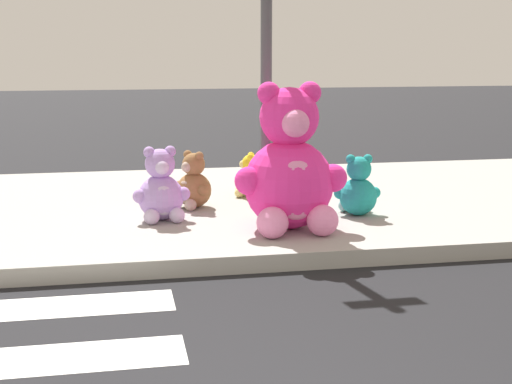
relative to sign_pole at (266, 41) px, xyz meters
name	(u,v)px	position (x,y,z in m)	size (l,w,h in m)	color
sidewalk	(160,210)	(-1.00, 0.80, -1.77)	(28.00, 4.40, 0.15)	#9E9B93
sign_pole	(266,41)	(0.00, 0.00, 0.00)	(0.56, 0.11, 3.20)	#4C4C51
plush_pink_large	(290,171)	(0.10, -0.59, -1.16)	(1.04, 0.90, 1.34)	#F22D93
plush_brown	(193,185)	(-0.67, 0.50, -1.46)	(0.43, 0.42, 0.59)	olive
plush_yellow	(249,179)	(0.01, 0.97, -1.50)	(0.34, 0.37, 0.49)	yellow
plush_tan	(291,178)	(0.42, 0.69, -1.46)	(0.41, 0.46, 0.59)	tan
plush_teal	(358,191)	(0.90, -0.15, -1.45)	(0.47, 0.42, 0.61)	teal
plush_lavender	(161,191)	(-1.03, -0.01, -1.41)	(0.55, 0.49, 0.72)	#B28CD8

